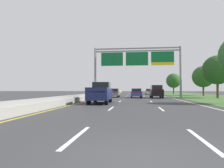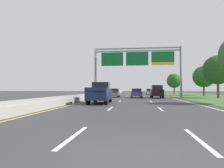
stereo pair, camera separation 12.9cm
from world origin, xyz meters
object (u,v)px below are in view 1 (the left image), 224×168
car_grey_left_lane_sedan (114,93)px  roadside_tree_distant (173,81)px  roadside_tree_far (203,77)px  pickup_truck_navy (101,93)px  car_black_right_lane_suv (156,91)px  car_blue_centre_lane_sedan (136,93)px  roadside_tree_mid (217,70)px  car_silver_right_lane_sedan (149,92)px  overhead_sign_gantry (137,61)px

car_grey_left_lane_sedan → roadside_tree_distant: roadside_tree_distant is taller
car_grey_left_lane_sedan → roadside_tree_far: 21.79m
car_grey_left_lane_sedan → roadside_tree_far: (18.86, 10.37, 3.42)m
pickup_truck_navy → car_black_right_lane_suv: 15.01m
car_black_right_lane_suv → car_blue_centre_lane_sedan: bearing=82.0°
car_black_right_lane_suv → roadside_tree_mid: roadside_tree_mid is taller
pickup_truck_navy → car_grey_left_lane_sedan: size_ratio=1.23×
car_silver_right_lane_sedan → roadside_tree_distant: 9.60m
car_silver_right_lane_sedan → roadside_tree_distant: (7.52, 5.08, 3.14)m
roadside_tree_distant → overhead_sign_gantry: bearing=-113.1°
car_blue_centre_lane_sedan → car_grey_left_lane_sedan: (-3.97, 1.92, 0.00)m
roadside_tree_mid → car_grey_left_lane_sedan: bearing=173.5°
car_grey_left_lane_sedan → roadside_tree_mid: bearing=-96.2°
roadside_tree_mid → roadside_tree_far: (1.79, 12.31, -0.35)m
overhead_sign_gantry → car_silver_right_lane_sedan: overhead_sign_gantry is taller
car_grey_left_lane_sedan → roadside_tree_mid: 17.59m
car_black_right_lane_suv → roadside_tree_distant: (7.79, 26.78, 2.86)m
overhead_sign_gantry → car_blue_centre_lane_sedan: (-0.13, -0.67, -5.47)m
overhead_sign_gantry → car_black_right_lane_suv: size_ratio=3.19×
car_black_right_lane_suv → roadside_tree_mid: bearing=-86.6°
roadside_tree_mid → roadside_tree_distant: 26.38m
car_silver_right_lane_sedan → roadside_tree_far: size_ratio=0.67×
roadside_tree_distant → car_silver_right_lane_sedan: bearing=-146.0°
car_grey_left_lane_sedan → overhead_sign_gantry: bearing=-106.8°
overhead_sign_gantry → car_silver_right_lane_sedan: size_ratio=3.39×
roadside_tree_far → roadside_tree_distant: size_ratio=1.08×
overhead_sign_gantry → car_black_right_lane_suv: (3.15, -1.16, -5.19)m
pickup_truck_navy → overhead_sign_gantry: bearing=-16.3°
roadside_tree_far → roadside_tree_distant: 14.50m
overhead_sign_gantry → roadside_tree_far: (14.76, 11.63, -2.05)m
car_grey_left_lane_sedan → car_silver_right_lane_sedan: bearing=-21.1°
overhead_sign_gantry → roadside_tree_far: size_ratio=2.27×
car_black_right_lane_suv → car_blue_centre_lane_sedan: 3.33m
roadside_tree_mid → overhead_sign_gantry: bearing=177.0°
car_black_right_lane_suv → car_silver_right_lane_sedan: 21.70m
car_blue_centre_lane_sedan → car_grey_left_lane_sedan: size_ratio=1.00×
pickup_truck_navy → car_blue_centre_lane_sedan: pickup_truck_navy is taller
car_silver_right_lane_sedan → roadside_tree_far: roadside_tree_far is taller
pickup_truck_navy → roadside_tree_distant: size_ratio=0.89×
pickup_truck_navy → roadside_tree_mid: roadside_tree_mid is taller
overhead_sign_gantry → roadside_tree_distant: size_ratio=2.47×
car_silver_right_lane_sedan → roadside_tree_far: bearing=-126.8°
roadside_tree_distant → roadside_tree_far: bearing=-74.8°
pickup_truck_navy → car_grey_left_lane_sedan: (-0.21, 15.68, -0.26)m
roadside_tree_mid → roadside_tree_far: bearing=81.7°
roadside_tree_distant → car_grey_left_lane_sedan: bearing=-121.7°
pickup_truck_navy → roadside_tree_mid: (16.85, 13.74, 3.51)m
car_black_right_lane_suv → roadside_tree_mid: size_ratio=0.68×
car_silver_right_lane_sedan → roadside_tree_distant: roadside_tree_distant is taller
car_silver_right_lane_sedan → roadside_tree_distant: size_ratio=0.73×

